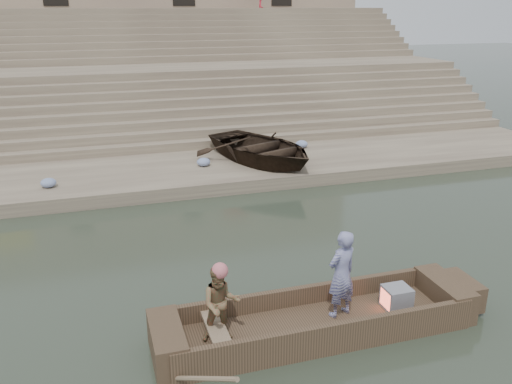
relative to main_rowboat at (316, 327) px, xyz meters
name	(u,v)px	position (x,y,z in m)	size (l,w,h in m)	color
ground	(154,320)	(-2.63, 1.23, -0.11)	(120.00, 120.00, 0.00)	#2A3326
lower_landing	(122,178)	(-2.63, 9.23, 0.09)	(32.00, 4.00, 0.40)	gray
mid_landing	(108,101)	(-2.63, 16.73, 1.29)	(32.00, 3.00, 2.80)	gray
upper_landing	(100,59)	(-2.63, 23.73, 2.49)	(32.00, 3.00, 5.20)	gray
ghat_steps	(106,87)	(-2.63, 18.42, 1.69)	(32.00, 11.00, 5.20)	gray
building_wall	(93,1)	(-2.63, 27.73, 5.49)	(32.00, 5.07, 11.20)	tan
main_rowboat	(316,327)	(0.00, 0.00, 0.00)	(5.00, 1.30, 0.22)	brown
rowboat_trim	(328,315)	(0.21, -0.01, 0.20)	(6.04, 2.63, 1.96)	brown
standing_man	(341,274)	(0.47, 0.09, 0.90)	(0.58, 0.38, 1.58)	navy
rowing_man	(221,304)	(-1.67, 0.00, 0.76)	(0.63, 0.49, 1.29)	#297D44
television	(396,298)	(1.53, 0.00, 0.31)	(0.46, 0.42, 0.40)	slate
beached_rowboat	(261,148)	(1.92, 9.10, 0.76)	(3.25, 4.55, 0.94)	#2D2116
cloth_bundles	(105,167)	(-3.12, 9.53, 0.42)	(15.99, 2.49, 0.26)	#3F5999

